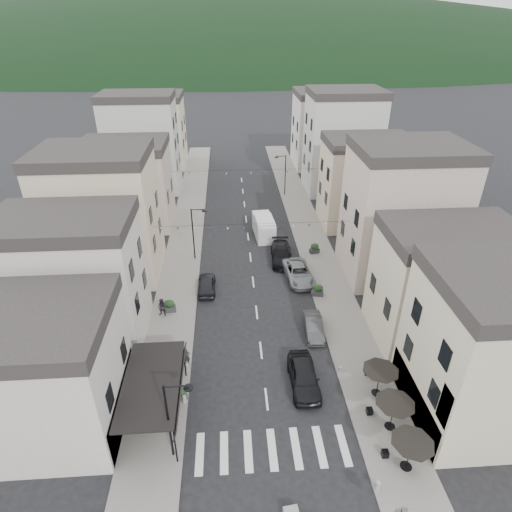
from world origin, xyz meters
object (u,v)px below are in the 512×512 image
at_px(parked_car_a, 304,376).
at_px(parked_car_d, 281,254).
at_px(delivery_van, 264,227).
at_px(pedestrian_a, 186,357).
at_px(parked_car_c, 298,273).
at_px(parked_car_e, 207,284).
at_px(parked_car_b, 314,326).
at_px(pedestrian_b, 162,308).

relative_size(parked_car_a, parked_car_d, 0.91).
xyz_separation_m(delivery_van, pedestrian_a, (-7.71, -21.42, -0.36)).
relative_size(delivery_van, pedestrian_a, 3.58).
bearing_deg(parked_car_c, parked_car_e, -176.53).
xyz_separation_m(parked_car_b, pedestrian_a, (-10.40, -3.17, 0.21)).
bearing_deg(parked_car_c, parked_car_a, -102.34).
distance_m(delivery_van, pedestrian_b, 18.32).
bearing_deg(pedestrian_a, pedestrian_b, 95.24).
bearing_deg(pedestrian_b, delivery_van, 73.21).
relative_size(parked_car_e, pedestrian_a, 2.77).
height_order(parked_car_e, pedestrian_b, pedestrian_b).
height_order(parked_car_b, parked_car_e, parked_car_e).
height_order(parked_car_a, pedestrian_b, pedestrian_b).
bearing_deg(parked_car_a, parked_car_c, 82.34).
bearing_deg(parked_car_c, parked_car_b, -95.06).
relative_size(parked_car_a, parked_car_e, 1.18).
bearing_deg(pedestrian_b, pedestrian_a, -50.49).
distance_m(parked_car_d, pedestrian_b, 14.87).
bearing_deg(parked_car_b, parked_car_c, 92.98).
distance_m(parked_car_d, delivery_van, 6.17).
xyz_separation_m(parked_car_d, delivery_van, (-1.42, 5.98, 0.45)).
xyz_separation_m(parked_car_a, delivery_van, (-0.89, 23.97, 0.40)).
xyz_separation_m(parked_car_e, pedestrian_a, (-1.20, -10.17, 0.16)).
height_order(parked_car_b, parked_car_c, parked_car_c).
distance_m(parked_car_c, delivery_van, 10.24).
bearing_deg(parked_car_a, delivery_van, 91.73).
relative_size(parked_car_b, pedestrian_a, 2.67).
distance_m(parked_car_e, delivery_van, 13.01).
distance_m(parked_car_c, pedestrian_b, 14.00).
height_order(parked_car_c, pedestrian_b, pedestrian_b).
xyz_separation_m(parked_car_a, parked_car_d, (0.53, 17.98, -0.06)).
bearing_deg(parked_car_d, delivery_van, 106.30).
xyz_separation_m(parked_car_a, parked_car_c, (1.80, 14.10, -0.09)).
distance_m(parked_car_e, pedestrian_b, 5.43).
bearing_deg(pedestrian_b, parked_car_a, -20.97).
distance_m(parked_car_b, pedestrian_a, 10.88).
relative_size(parked_car_e, delivery_van, 0.77).
bearing_deg(parked_car_e, pedestrian_b, 45.85).
height_order(parked_car_c, parked_car_d, parked_car_d).
bearing_deg(parked_car_b, parked_car_d, 98.88).
height_order(parked_car_b, pedestrian_a, pedestrian_a).
xyz_separation_m(parked_car_a, parked_car_b, (1.80, 5.72, -0.18)).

